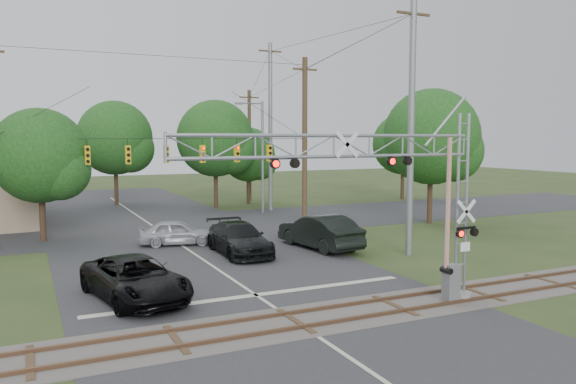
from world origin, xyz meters
name	(u,v)px	position (x,y,z in m)	size (l,w,h in m)	color
ground	(325,342)	(0.00, 0.00, 0.00)	(160.00, 160.00, 0.00)	#2A3C1B
road_main	(219,271)	(0.00, 10.00, 0.01)	(14.00, 90.00, 0.02)	#2C2C2F
road_cross	(154,227)	(0.00, 24.00, 0.01)	(90.00, 12.00, 0.02)	#2C2C2F
railroad_track	(296,321)	(0.00, 2.00, 0.03)	(90.00, 3.20, 0.17)	#534F48
crossing_gantry	(389,188)	(3.39, 1.64, 4.38)	(11.52, 0.89, 6.99)	gray
traffic_signal_span	(180,146)	(0.88, 20.00, 5.62)	(19.34, 0.36, 11.50)	gray
pickup_black	(135,279)	(-4.31, 6.95, 0.81)	(2.68, 5.81, 1.61)	black
car_dark	(239,239)	(2.15, 13.15, 0.82)	(2.31, 5.68, 1.65)	black
sedan_silver	(177,232)	(-0.17, 17.06, 0.72)	(1.71, 4.25, 1.45)	#A5A6AC
suv_dark	(320,231)	(6.72, 12.71, 0.94)	(2.00, 5.73, 1.89)	black
streetlight	(261,151)	(9.42, 27.69, 5.06)	(2.41, 0.25, 9.04)	gray
utility_poles	(185,133)	(1.92, 22.83, 6.42)	(26.44, 28.23, 13.91)	#453020
treeline	(174,145)	(3.14, 30.60, 5.53)	(53.38, 27.68, 9.57)	#3B291B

